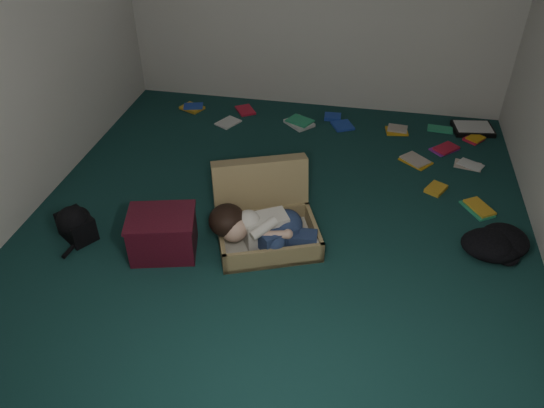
% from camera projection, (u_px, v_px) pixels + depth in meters
% --- Properties ---
extents(floor, '(4.50, 4.50, 0.00)m').
position_uv_depth(floor, '(276.00, 228.00, 4.20)').
color(floor, '#133836').
rests_on(floor, ground).
extents(wall_front, '(4.50, 0.00, 4.50)m').
position_uv_depth(wall_front, '(143.00, 354.00, 1.65)').
color(wall_front, silver).
rests_on(wall_front, ground).
extents(suitcase, '(0.95, 0.94, 0.54)m').
position_uv_depth(suitcase, '(265.00, 216.00, 4.06)').
color(suitcase, '#978253').
rests_on(suitcase, floor).
extents(person, '(0.82, 0.42, 0.34)m').
position_uv_depth(person, '(262.00, 228.00, 3.88)').
color(person, silver).
rests_on(person, suitcase).
extents(maroon_bin, '(0.56, 0.49, 0.33)m').
position_uv_depth(maroon_bin, '(163.00, 234.00, 3.88)').
color(maroon_bin, '#460E1B').
rests_on(maroon_bin, floor).
extents(backpack, '(0.45, 0.43, 0.21)m').
position_uv_depth(backpack, '(76.00, 226.00, 4.05)').
color(backpack, black).
rests_on(backpack, floor).
extents(clothing_pile, '(0.53, 0.45, 0.16)m').
position_uv_depth(clothing_pile, '(499.00, 243.00, 3.94)').
color(clothing_pile, black).
rests_on(clothing_pile, floor).
extents(paper_tray, '(0.43, 0.35, 0.06)m').
position_uv_depth(paper_tray, '(473.00, 129.00, 5.46)').
color(paper_tray, black).
rests_on(paper_tray, floor).
extents(book_scatter, '(3.23, 1.66, 0.02)m').
position_uv_depth(book_scatter, '(365.00, 139.00, 5.31)').
color(book_scatter, gold).
rests_on(book_scatter, floor).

